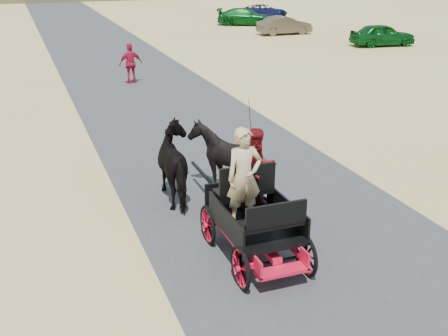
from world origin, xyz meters
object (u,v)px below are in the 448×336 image
object	(u,v)px
horse_left	(179,165)
pedestrian	(131,64)
car_a	(383,35)
car_d	(264,11)
horse_right	(225,159)
carriage	(254,239)
car_b	(284,25)
car_c	(246,17)

from	to	relation	value
horse_left	pedestrian	bearing A→B (deg)	-96.66
car_a	car_d	xyz separation A→B (m)	(-0.59, 15.96, -0.08)
horse_right	car_a	xyz separation A→B (m)	(16.56, 17.25, -0.19)
pedestrian	car_d	size ratio (longest dim) A/B	0.42
pedestrian	horse_right	bearing A→B (deg)	79.65
carriage	horse_left	bearing A→B (deg)	100.39
pedestrian	car_d	world-z (taller)	pedestrian
carriage	car_d	bearing A→B (deg)	65.48
car_a	car_b	size ratio (longest dim) A/B	1.03
car_a	car_d	bearing A→B (deg)	9.55
horse_right	horse_left	bearing A→B (deg)	0.00
car_a	car_c	world-z (taller)	car_a
carriage	horse_right	distance (m)	3.09
horse_left	car_c	distance (m)	32.56
carriage	car_b	world-z (taller)	car_b
car_c	car_d	size ratio (longest dim) A/B	1.05
horse_right	car_c	distance (m)	32.11
carriage	horse_right	world-z (taller)	horse_right
car_a	car_c	xyz separation A→B (m)	(-3.80, 12.21, -0.03)
carriage	pedestrian	bearing A→B (deg)	86.67
horse_left	pedestrian	distance (m)	12.44
horse_left	car_a	distance (m)	24.69
horse_right	car_c	xyz separation A→B (m)	(12.76, 29.46, -0.22)
car_b	car_d	size ratio (longest dim) A/B	0.90
horse_right	car_d	size ratio (longest dim) A/B	0.41
horse_right	carriage	bearing A→B (deg)	79.61
horse_left	car_b	distance (m)	27.79
horse_right	car_a	size ratio (longest dim) A/B	0.44
car_b	car_a	bearing A→B (deg)	-153.51
pedestrian	car_c	distance (m)	21.14
horse_left	car_b	bearing A→B (deg)	-121.12
carriage	pedestrian	distance (m)	15.39
pedestrian	car_c	world-z (taller)	pedestrian
pedestrian	car_b	world-z (taller)	pedestrian
carriage	car_c	size ratio (longest dim) A/B	0.55
car_a	car_d	size ratio (longest dim) A/B	0.93
pedestrian	car_d	xyz separation A→B (m)	(15.63, 20.86, -0.29)
car_a	horse_right	bearing A→B (deg)	143.59
carriage	car_c	world-z (taller)	car_c
horse_left	horse_right	size ratio (longest dim) A/B	1.18
carriage	car_d	xyz separation A→B (m)	(16.52, 36.22, 0.22)
horse_right	car_b	world-z (taller)	horse_right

